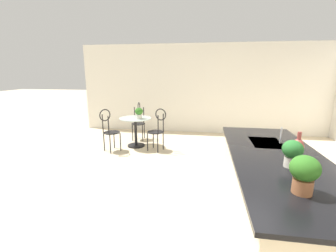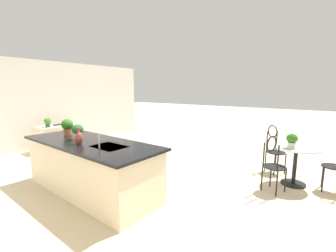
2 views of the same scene
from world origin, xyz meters
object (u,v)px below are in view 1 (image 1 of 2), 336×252
potted_plant_on_table (139,112)px  vase_on_counter (298,147)px  chair_toward_desk (139,119)px  potted_plant_counter_near (292,152)px  bistro_table (136,129)px  chair_by_island (109,128)px  potted_plant_counter_far (304,172)px  chair_near_window (157,128)px

potted_plant_on_table → vase_on_counter: bearing=44.8°
chair_toward_desk → potted_plant_counter_near: (3.76, 2.72, 0.51)m
vase_on_counter → potted_plant_counter_near: bearing=-27.6°
bistro_table → potted_plant_counter_near: bearing=40.0°
chair_by_island → potted_plant_counter_far: (3.17, 3.01, 0.53)m
chair_toward_desk → potted_plant_on_table: chair_toward_desk is taller
bistro_table → potted_plant_counter_far: 4.49m
chair_near_window → potted_plant_counter_far: size_ratio=3.28×
potted_plant_counter_far → vase_on_counter: size_ratio=1.10×
bistro_table → vase_on_counter: bearing=45.3°
chair_near_window → chair_toward_desk: same height
chair_toward_desk → potted_plant_counter_near: size_ratio=3.67×
chair_by_island → potted_plant_counter_near: (2.62, 3.10, 0.51)m
potted_plant_on_table → potted_plant_counter_far: bearing=33.6°
chair_near_window → chair_by_island: (0.24, -1.11, 0.00)m
chair_near_window → chair_toward_desk: (-0.90, -0.72, 0.00)m
potted_plant_counter_far → chair_near_window: bearing=-150.9°
chair_near_window → potted_plant_counter_far: 3.94m
chair_toward_desk → potted_plant_counter_far: size_ratio=3.28×
bistro_table → chair_near_window: chair_near_window is taller
chair_by_island → potted_plant_counter_far: potted_plant_counter_far is taller
bistro_table → potted_plant_counter_near: 4.11m
vase_on_counter → chair_near_window: bearing=-139.1°
chair_toward_desk → potted_plant_counter_far: potted_plant_counter_far is taller
bistro_table → chair_near_window: bearing=67.7°
chair_by_island → potted_plant_counter_far: size_ratio=3.28×
chair_near_window → potted_plant_on_table: 0.62m
chair_toward_desk → vase_on_counter: bearing=40.4°
potted_plant_counter_near → chair_near_window: bearing=-145.1°
bistro_table → chair_near_window: (0.25, 0.62, 0.13)m
chair_toward_desk → chair_by_island: bearing=-18.7°
chair_near_window → chair_by_island: same height
chair_near_window → potted_plant_on_table: (-0.18, -0.50, 0.32)m
vase_on_counter → chair_by_island: bearing=-124.7°
chair_toward_desk → vase_on_counter: size_ratio=3.62×
chair_by_island → vase_on_counter: (2.27, 3.29, 0.46)m
chair_near_window → vase_on_counter: 3.35m
bistro_table → potted_plant_counter_far: size_ratio=2.52×
chair_toward_desk → potted_plant_on_table: bearing=17.7°
bistro_table → chair_toward_desk: (-0.65, -0.11, 0.13)m
potted_plant_counter_far → vase_on_counter: 0.95m
bistro_table → potted_plant_counter_near: size_ratio=2.82×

